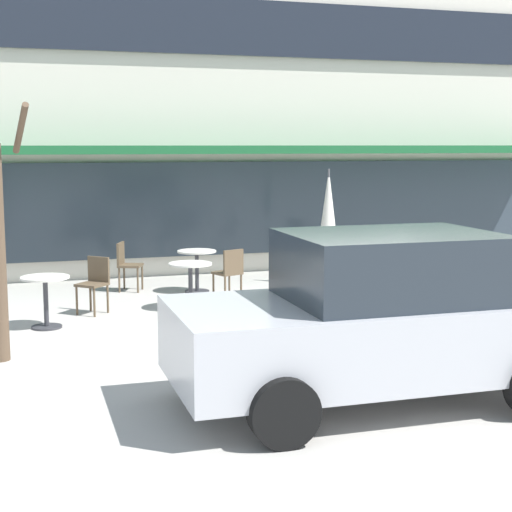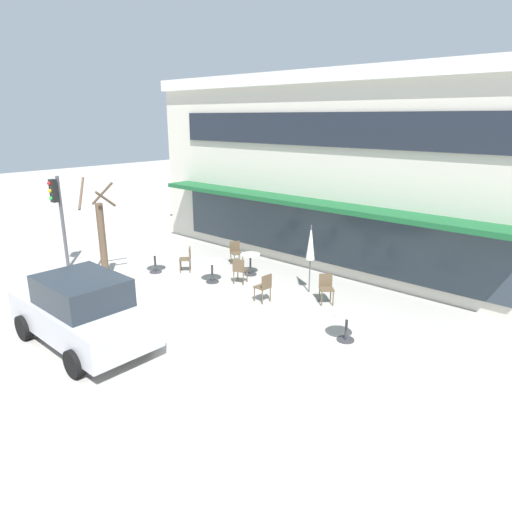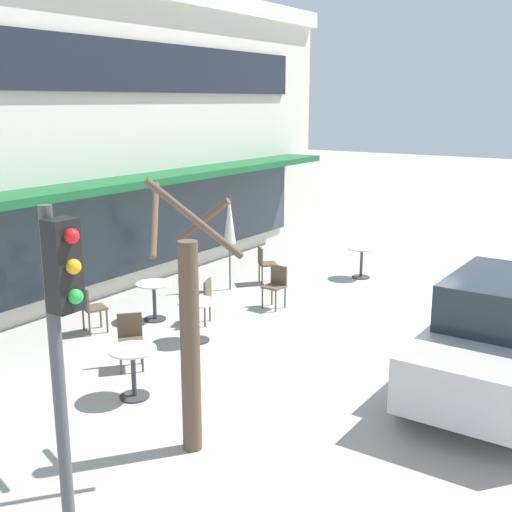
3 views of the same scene
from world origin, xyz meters
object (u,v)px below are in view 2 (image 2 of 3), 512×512
Objects in this scene: cafe_table_streetside at (212,268)px; cafe_chair_1 at (187,258)px; cafe_chair_3 at (240,269)px; cafe_table_near_wall at (250,261)px; parked_sedan at (82,311)px; patio_umbrella_green_folded at (311,243)px; cafe_chair_4 at (326,286)px; traffic_light_pole at (58,208)px; street_tree at (102,237)px; cafe_table_mid_patio at (155,259)px; cafe_chair_0 at (236,251)px; cafe_table_by_tree at (347,321)px; cafe_chair_2 at (264,286)px.

cafe_table_streetside is 0.85× the size of cafe_chair_1.
cafe_table_near_wall is at bearing 111.29° from cafe_chair_3.
parked_sedan is (0.07, -5.58, 0.35)m from cafe_chair_3.
patio_umbrella_green_folded is 2.47× the size of cafe_chair_4.
cafe_chair_4 is 9.82m from traffic_light_pole.
cafe_table_near_wall is 2.31m from cafe_chair_1.
cafe_chair_1 is at bearing 173.50° from cafe_table_streetside.
cafe_chair_3 is 4.75m from street_tree.
parked_sedan is (0.87, -5.08, 0.36)m from cafe_table_streetside.
street_tree reaches higher than patio_umbrella_green_folded.
cafe_table_near_wall is at bearing 37.64° from cafe_table_mid_patio.
cafe_table_near_wall is 1.50m from cafe_table_streetside.
cafe_chair_3 is at bearing 28.27° from traffic_light_pole.
cafe_chair_0 is 4.84m from street_tree.
cafe_table_mid_patio is 0.85× the size of cafe_chair_0.
cafe_chair_3 is 0.26× the size of street_tree.
cafe_chair_1 is 1.00× the size of cafe_chair_3.
cafe_chair_4 is 6.84m from parked_sedan.
cafe_chair_0 is at bearing 46.77° from traffic_light_pole.
patio_umbrella_green_folded is 2.47× the size of cafe_chair_0.
parked_sedan is (-4.71, -4.44, 0.36)m from cafe_table_by_tree.
street_tree is 2.31m from traffic_light_pole.
cafe_table_mid_patio is 2.01m from street_tree.
cafe_chair_0 is at bearing 169.34° from cafe_chair_4.
cafe_chair_1 is 0.26× the size of street_tree.
patio_umbrella_green_folded is 2.00m from cafe_chair_2.
cafe_table_streetside is at bearing 16.13° from cafe_table_mid_patio.
cafe_chair_3 is (-2.18, -0.93, -1.10)m from patio_umbrella_green_folded.
patio_umbrella_green_folded reaches higher than parked_sedan.
street_tree is at bearing -147.75° from patio_umbrella_green_folded.
cafe_chair_2 is at bearing -108.58° from patio_umbrella_green_folded.
traffic_light_pole is at bearing -170.30° from street_tree.
cafe_table_streetside is 0.22× the size of street_tree.
cafe_table_near_wall is 1.00× the size of cafe_table_mid_patio.
cafe_chair_2 and cafe_chair_3 have the same top height.
patio_umbrella_green_folded is 0.52× the size of parked_sedan.
cafe_chair_3 is at bearing 158.54° from cafe_chair_2.
cafe_chair_4 is (3.42, -0.37, 0.01)m from cafe_table_near_wall.
cafe_table_by_tree is at bearing 43.26° from parked_sedan.
cafe_chair_2 is at bearing 6.28° from cafe_table_mid_patio.
cafe_chair_3 is at bearing 90.76° from parked_sedan.
cafe_chair_4 is 0.21× the size of parked_sedan.
parked_sedan reaches higher than cafe_chair_0.
cafe_table_near_wall is 0.18× the size of parked_sedan.
cafe_chair_3 and cafe_chair_4 have the same top height.
street_tree reaches higher than cafe_chair_1.
parked_sedan is 1.24× the size of traffic_light_pole.
cafe_chair_3 is at bearing -156.82° from patio_umbrella_green_folded.
cafe_chair_1 is 1.00× the size of cafe_chair_4.
cafe_table_near_wall is 0.85× the size of cafe_chair_0.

